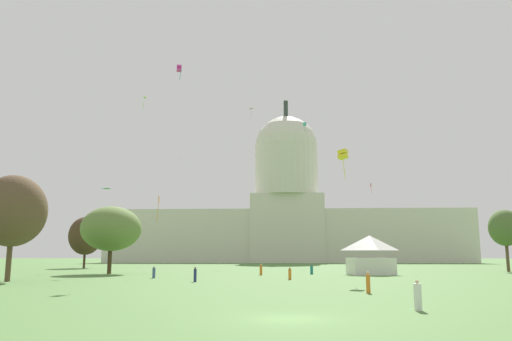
# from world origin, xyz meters

# --- Properties ---
(ground_plane) EXTENTS (800.00, 800.00, 0.00)m
(ground_plane) POSITION_xyz_m (0.00, 0.00, 0.00)
(ground_plane) COLOR #4C7538
(capitol_building) EXTENTS (141.94, 25.37, 65.85)m
(capitol_building) POSITION_xyz_m (1.99, 174.11, 19.90)
(capitol_building) COLOR beige
(capitol_building) RESTS_ON ground_plane
(event_tent) EXTENTS (7.51, 7.05, 6.19)m
(event_tent) POSITION_xyz_m (13.81, 55.90, 3.16)
(event_tent) COLOR white
(event_tent) RESTS_ON ground_plane
(tree_east_far) EXTENTS (9.11, 9.30, 11.57)m
(tree_east_far) POSITION_xyz_m (41.86, 71.16, 8.12)
(tree_east_far) COLOR brown
(tree_east_far) RESTS_ON ground_plane
(tree_west_mid) EXTENTS (14.19, 14.22, 11.18)m
(tree_west_mid) POSITION_xyz_m (-28.87, 57.25, 7.44)
(tree_west_mid) COLOR #42301E
(tree_west_mid) RESTS_ON ground_plane
(tree_west_near) EXTENTS (10.33, 10.77, 12.06)m
(tree_west_near) POSITION_xyz_m (-46.82, 91.88, 7.56)
(tree_west_near) COLOR #42301E
(tree_west_near) RESTS_ON ground_plane
(tree_west_far) EXTENTS (11.23, 11.29, 12.77)m
(tree_west_far) POSITION_xyz_m (-32.92, 33.28, 8.41)
(tree_west_far) COLOR brown
(tree_west_far) RESTS_ON ground_plane
(person_navy_back_left) EXTENTS (0.37, 0.37, 1.74)m
(person_navy_back_left) POSITION_xyz_m (-10.50, 33.65, 0.81)
(person_navy_back_left) COLOR navy
(person_navy_back_left) RESTS_ON ground_plane
(person_orange_near_tree_west) EXTENTS (0.47, 0.47, 1.78)m
(person_orange_near_tree_west) POSITION_xyz_m (6.84, 17.04, 0.83)
(person_orange_near_tree_west) COLOR orange
(person_orange_near_tree_west) RESTS_ON ground_plane
(person_white_front_center) EXTENTS (0.53, 0.53, 1.73)m
(person_white_front_center) POSITION_xyz_m (7.46, 4.00, 0.79)
(person_white_front_center) COLOR silver
(person_white_front_center) RESTS_ON ground_plane
(person_orange_mid_left) EXTENTS (0.59, 0.59, 1.72)m
(person_orange_mid_left) POSITION_xyz_m (-3.55, 53.76, 0.78)
(person_orange_mid_left) COLOR orange
(person_orange_mid_left) RESTS_ON ground_plane
(person_teal_lawn_far_left) EXTENTS (0.61, 0.61, 1.63)m
(person_teal_lawn_far_left) POSITION_xyz_m (4.56, 57.59, 0.73)
(person_teal_lawn_far_left) COLOR #1E757A
(person_teal_lawn_far_left) RESTS_ON ground_plane
(person_orange_back_right) EXTENTS (0.54, 0.54, 1.55)m
(person_orange_back_right) POSITION_xyz_m (0.71, 39.45, 0.70)
(person_orange_back_right) COLOR orange
(person_orange_back_right) RESTS_ON ground_plane
(person_denim_mid_center) EXTENTS (0.57, 0.57, 1.63)m
(person_denim_mid_center) POSITION_xyz_m (-17.73, 42.84, 0.74)
(person_denim_mid_center) COLOR #3D5684
(person_denim_mid_center) RESTS_ON ground_plane
(kite_pink_high) EXTENTS (1.40, 1.16, 3.15)m
(kite_pink_high) POSITION_xyz_m (-9.09, 116.88, 45.46)
(kite_pink_high) COLOR pink
(kite_turquoise_high) EXTENTS (1.07, 1.11, 2.91)m
(kite_turquoise_high) POSITION_xyz_m (7.17, 124.34, 42.75)
(kite_turquoise_high) COLOR teal
(kite_red_mid) EXTENTS (0.44, 0.78, 3.45)m
(kite_red_mid) POSITION_xyz_m (31.24, 149.84, 26.85)
(kite_red_mid) COLOR red
(kite_white_mid) EXTENTS (1.52, 1.65, 2.78)m
(kite_white_mid) POSITION_xyz_m (-34.56, 137.08, 34.73)
(kite_white_mid) COLOR white
(kite_orange_low) EXTENTS (0.34, 0.66, 4.02)m
(kite_orange_low) POSITION_xyz_m (-18.99, 49.23, 10.84)
(kite_orange_low) COLOR orange
(kite_magenta_mid) EXTENTS (0.86, 0.90, 2.32)m
(kite_magenta_mid) POSITION_xyz_m (-15.45, 44.97, 30.72)
(kite_magenta_mid) COLOR #D1339E
(kite_green_low) EXTENTS (1.49, 1.34, 0.12)m
(kite_green_low) POSITION_xyz_m (-27.19, 49.71, 12.93)
(kite_green_low) COLOR green
(kite_lime_high) EXTENTS (1.31, 1.57, 3.19)m
(kite_lime_high) POSITION_xyz_m (-35.53, 96.17, 42.62)
(kite_lime_high) COLOR #8CD133
(kite_yellow_low) EXTENTS (1.48, 1.46, 3.72)m
(kite_yellow_low) POSITION_xyz_m (7.51, 36.47, 15.62)
(kite_yellow_low) COLOR yellow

